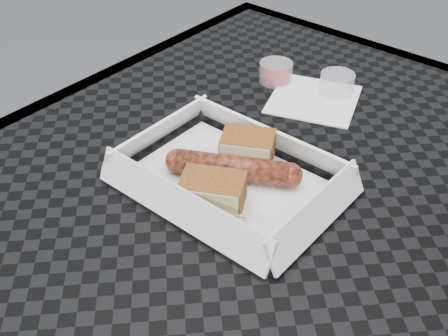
% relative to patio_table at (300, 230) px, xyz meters
% --- Properties ---
extents(patio_table, '(0.80, 0.80, 0.74)m').
position_rel_patio_table_xyz_m(patio_table, '(0.00, 0.00, 0.00)').
color(patio_table, black).
rests_on(patio_table, ground).
extents(food_tray, '(0.22, 0.15, 0.00)m').
position_rel_patio_table_xyz_m(food_tray, '(-0.07, -0.06, 0.08)').
color(food_tray, white).
rests_on(food_tray, patio_table).
extents(bratwurst, '(0.15, 0.09, 0.03)m').
position_rel_patio_table_xyz_m(bratwurst, '(-0.07, -0.05, 0.09)').
color(bratwurst, maroon).
rests_on(bratwurst, food_tray).
extents(bread_near, '(0.08, 0.07, 0.04)m').
position_rel_patio_table_xyz_m(bread_near, '(-0.07, -0.01, 0.10)').
color(bread_near, brown).
rests_on(bread_near, food_tray).
extents(bread_far, '(0.08, 0.07, 0.04)m').
position_rel_patio_table_xyz_m(bread_far, '(-0.06, -0.10, 0.10)').
color(bread_far, brown).
rests_on(bread_far, food_tray).
extents(veg_garnish, '(0.03, 0.03, 0.00)m').
position_rel_patio_table_xyz_m(veg_garnish, '(-0.02, -0.11, 0.08)').
color(veg_garnish, '#F8380A').
rests_on(veg_garnish, food_tray).
extents(napkin, '(0.15, 0.15, 0.00)m').
position_rel_patio_table_xyz_m(napkin, '(-0.10, 0.17, 0.08)').
color(napkin, white).
rests_on(napkin, patio_table).
extents(condiment_cup_sauce, '(0.05, 0.05, 0.03)m').
position_rel_patio_table_xyz_m(condiment_cup_sauce, '(-0.17, 0.18, 0.09)').
color(condiment_cup_sauce, maroon).
rests_on(condiment_cup_sauce, patio_table).
extents(condiment_cup_empty, '(0.05, 0.05, 0.03)m').
position_rel_patio_table_xyz_m(condiment_cup_empty, '(-0.08, 0.21, 0.09)').
color(condiment_cup_empty, silver).
rests_on(condiment_cup_empty, patio_table).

